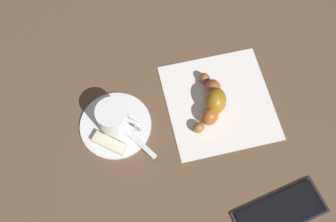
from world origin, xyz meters
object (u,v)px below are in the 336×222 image
Objects in this scene: napkin at (219,102)px; croissant at (213,102)px; espresso_cup at (114,118)px; cell_phone at (280,212)px; saucer at (116,125)px; sugar_packet at (110,143)px; teaspoon at (118,122)px.

croissant is at bearing -162.02° from napkin.
napkin is at bearing 17.98° from croissant.
espresso_cup is at bearing 177.62° from napkin.
napkin is 1.21× the size of cell_phone.
croissant is (0.18, -0.01, 0.02)m from saucer.
cell_phone reaches higher than napkin.
napkin is at bearing -2.38° from espresso_cup.
saucer is 0.18m from croissant.
sugar_packet is 0.31m from cell_phone.
cell_phone is (0.22, -0.23, -0.01)m from teaspoon.
teaspoon is 0.17m from croissant.
saucer is at bearing 104.81° from sugar_packet.
saucer is 2.07× the size of sugar_packet.
teaspoon is 1.11× the size of croissant.
espresso_cup is at bearing 168.36° from teaspoon.
espresso_cup is 0.18m from croissant.
saucer is at bearing -155.73° from espresso_cup.
croissant reaches higher than cell_phone.
napkin is 1.68× the size of croissant.
napkin is (0.20, -0.01, -0.00)m from saucer.
teaspoon is 2.08× the size of sugar_packet.
sugar_packet is at bearing -172.85° from napkin.
napkin is at bearing 98.03° from cell_phone.
croissant is at bearing 48.60° from sugar_packet.
saucer reaches higher than napkin.
sugar_packet is 0.39× the size of cell_phone.
teaspoon is at bearing 97.85° from sugar_packet.
saucer is 0.03m from espresso_cup.
croissant reaches higher than sugar_packet.
cell_phone is (0.23, -0.23, -0.00)m from saucer.
cell_phone is at bearing -45.36° from espresso_cup.
saucer is 0.80× the size of cell_phone.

